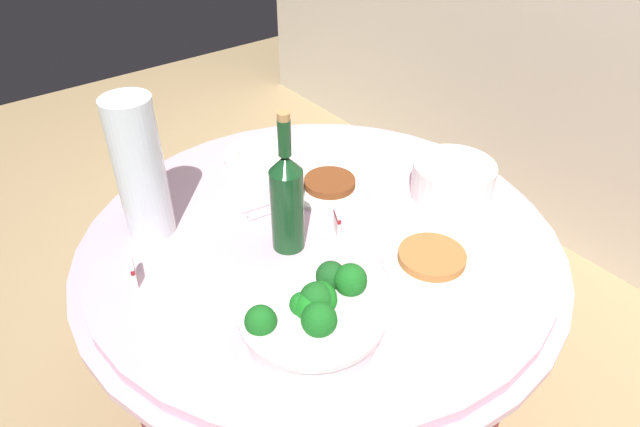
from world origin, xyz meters
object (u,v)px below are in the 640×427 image
object	(u,v)px
decorative_fruit_vase	(140,173)
serving_tongs	(272,207)
broccoli_bowl	(314,314)
label_placard_mid	(133,271)
label_placard_front	(337,221)
plate_stack	(453,179)
food_plate_rice	(262,153)
food_plate_stir_fry	(330,186)
food_plate_peanuts	(431,260)
wine_bottle	(288,200)

from	to	relation	value
decorative_fruit_vase	serving_tongs	distance (m)	0.33
broccoli_bowl	label_placard_mid	xyz separation A→B (m)	(-0.34, -0.22, -0.02)
label_placard_front	plate_stack	bearing A→B (deg)	80.37
broccoli_bowl	food_plate_rice	bearing A→B (deg)	155.65
broccoli_bowl	decorative_fruit_vase	xyz separation A→B (m)	(-0.49, -0.11, 0.11)
food_plate_stir_fry	label_placard_mid	bearing A→B (deg)	-87.29
food_plate_stir_fry	label_placard_mid	distance (m)	0.55
label_placard_mid	food_plate_peanuts	bearing A→B (deg)	57.64
food_plate_rice	label_placard_front	distance (m)	0.41
food_plate_stir_fry	label_placard_front	xyz separation A→B (m)	(0.15, -0.10, 0.02)
wine_bottle	food_plate_peanuts	size ratio (longest dim) A/B	1.53
plate_stack	label_placard_mid	xyz separation A→B (m)	(-0.18, -0.79, -0.01)
food_plate_rice	serving_tongs	bearing A→B (deg)	-27.25
serving_tongs	food_plate_stir_fry	size ratio (longest dim) A/B	0.76
serving_tongs	plate_stack	bearing A→B (deg)	60.55
broccoli_bowl	food_plate_rice	xyz separation A→B (m)	(-0.62, 0.28, -0.03)
decorative_fruit_vase	serving_tongs	size ratio (longest dim) A/B	2.03
broccoli_bowl	food_plate_rice	world-z (taller)	broccoli_bowl
plate_stack	food_plate_peanuts	distance (m)	0.29
food_plate_peanuts	label_placard_front	world-z (taller)	label_placard_front
decorative_fruit_vase	serving_tongs	xyz separation A→B (m)	(0.10, 0.27, -0.16)
food_plate_stir_fry	label_placard_front	bearing A→B (deg)	-32.75
food_plate_peanuts	label_placard_front	xyz separation A→B (m)	(-0.22, -0.09, 0.02)
serving_tongs	food_plate_rice	xyz separation A→B (m)	(-0.23, 0.12, 0.01)
wine_bottle	label_placard_mid	distance (m)	0.36
decorative_fruit_vase	serving_tongs	world-z (taller)	decorative_fruit_vase
serving_tongs	food_plate_rice	world-z (taller)	food_plate_rice
wine_bottle	food_plate_stir_fry	size ratio (longest dim) A/B	1.53
food_plate_peanuts	serving_tongs	bearing A→B (deg)	-157.41
plate_stack	food_plate_rice	xyz separation A→B (m)	(-0.46, -0.29, -0.03)
plate_stack	label_placard_front	bearing A→B (deg)	-99.63
plate_stack	food_plate_stir_fry	bearing A→B (deg)	-131.28
wine_bottle	food_plate_rice	bearing A→B (deg)	156.02
decorative_fruit_vase	food_plate_stir_fry	bearing A→B (deg)	74.59
broccoli_bowl	food_plate_stir_fry	bearing A→B (deg)	138.13
serving_tongs	label_placard_mid	distance (m)	0.38
broccoli_bowl	label_placard_mid	size ratio (longest dim) A/B	5.09
broccoli_bowl	plate_stack	bearing A→B (deg)	105.76
wine_bottle	food_plate_stir_fry	distance (m)	0.28
plate_stack	wine_bottle	bearing A→B (deg)	-100.11
food_plate_stir_fry	food_plate_peanuts	world-z (taller)	same
broccoli_bowl	food_plate_rice	size ratio (longest dim) A/B	1.27
food_plate_rice	label_placard_mid	bearing A→B (deg)	-60.96
serving_tongs	label_placard_mid	world-z (taller)	label_placard_mid
decorative_fruit_vase	label_placard_front	size ratio (longest dim) A/B	6.18
broccoli_bowl	food_plate_peanuts	world-z (taller)	broccoli_bowl
label_placard_mid	broccoli_bowl	bearing A→B (deg)	32.54
wine_bottle	label_placard_front	size ratio (longest dim) A/B	6.11
broccoli_bowl	decorative_fruit_vase	distance (m)	0.52
serving_tongs	food_plate_peanuts	world-z (taller)	food_plate_peanuts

